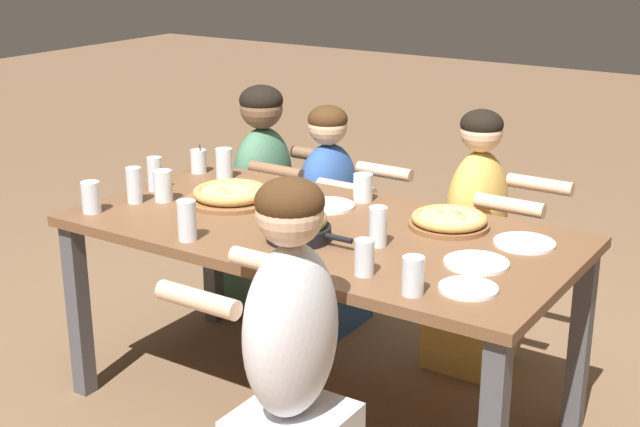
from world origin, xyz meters
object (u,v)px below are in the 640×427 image
(drinking_glass_d, at_px, (364,260))
(drinking_glass_j, at_px, (187,220))
(drinking_glass_c, at_px, (224,165))
(drinking_glass_a, at_px, (155,176))
(drinking_glass_f, at_px, (91,199))
(empty_plate_a, at_px, (524,243))
(cocktail_glass_blue, at_px, (199,162))
(skillet_bowl, at_px, (299,224))
(empty_plate_c, at_px, (468,288))
(pizza_board_second, at_px, (231,195))
(drinking_glass_b, at_px, (363,189))
(drinking_glass_i, at_px, (163,187))
(diner_far_midleft, at_px, (328,228))
(pizza_board_main, at_px, (449,221))
(drinking_glass_e, at_px, (134,187))
(diner_near_midright, at_px, (291,383))
(drinking_glass_h, at_px, (378,229))
(drinking_glass_g, at_px, (413,278))
(empty_plate_d, at_px, (328,206))
(diner_far_midright, at_px, (475,253))
(empty_plate_b, at_px, (476,263))
(diner_far_left, at_px, (264,207))

(drinking_glass_d, relative_size, drinking_glass_j, 0.81)
(drinking_glass_c, bearing_deg, drinking_glass_a, -112.46)
(drinking_glass_a, relative_size, drinking_glass_f, 1.15)
(empty_plate_a, relative_size, cocktail_glass_blue, 1.65)
(skillet_bowl, bearing_deg, empty_plate_c, -7.26)
(pizza_board_second, xyz_separation_m, empty_plate_c, (1.19, -0.31, -0.02))
(empty_plate_c, distance_m, cocktail_glass_blue, 1.69)
(cocktail_glass_blue, height_order, drinking_glass_b, cocktail_glass_blue)
(drinking_glass_i, height_order, diner_far_midleft, diner_far_midleft)
(empty_plate_c, height_order, drinking_glass_i, drinking_glass_i)
(pizza_board_main, height_order, empty_plate_c, pizza_board_main)
(empty_plate_a, xyz_separation_m, drinking_glass_f, (-1.56, -0.58, 0.05))
(cocktail_glass_blue, xyz_separation_m, drinking_glass_b, (0.85, 0.03, 0.00))
(drinking_glass_e, height_order, drinking_glass_f, drinking_glass_e)
(skillet_bowl, bearing_deg, diner_near_midright, -57.95)
(pizza_board_main, bearing_deg, drinking_glass_c, 176.67)
(drinking_glass_i, relative_size, diner_near_midright, 0.11)
(cocktail_glass_blue, relative_size, drinking_glass_b, 1.15)
(pizza_board_main, height_order, drinking_glass_h, drinking_glass_h)
(drinking_glass_g, distance_m, diner_near_midright, 0.49)
(cocktail_glass_blue, relative_size, drinking_glass_e, 0.90)
(empty_plate_d, height_order, diner_far_midright, diner_far_midright)
(drinking_glass_a, relative_size, drinking_glass_j, 0.97)
(empty_plate_d, xyz_separation_m, drinking_glass_a, (-0.74, -0.20, 0.06))
(empty_plate_b, distance_m, diner_near_midright, 0.76)
(empty_plate_a, bearing_deg, drinking_glass_a, -172.03)
(diner_near_midright, bearing_deg, drinking_glass_e, 64.90)
(drinking_glass_c, distance_m, diner_near_midright, 1.50)
(skillet_bowl, distance_m, drinking_glass_e, 0.81)
(drinking_glass_i, bearing_deg, drinking_glass_j, -37.56)
(pizza_board_second, bearing_deg, drinking_glass_b, 34.27)
(drinking_glass_i, distance_m, diner_far_left, 0.85)
(drinking_glass_a, height_order, drinking_glass_d, drinking_glass_a)
(drinking_glass_d, bearing_deg, skillet_bowl, 156.66)
(drinking_glass_i, height_order, drinking_glass_j, drinking_glass_j)
(empty_plate_c, distance_m, drinking_glass_e, 1.51)
(drinking_glass_f, distance_m, diner_far_left, 1.10)
(empty_plate_d, height_order, drinking_glass_c, drinking_glass_c)
(empty_plate_a, height_order, drinking_glass_a, drinking_glass_a)
(empty_plate_c, distance_m, drinking_glass_g, 0.19)
(empty_plate_a, relative_size, empty_plate_b, 1.00)
(pizza_board_second, bearing_deg, drinking_glass_h, -9.02)
(empty_plate_a, relative_size, diner_far_midright, 0.19)
(pizza_board_main, distance_m, drinking_glass_i, 1.17)
(diner_far_left, bearing_deg, empty_plate_c, 57.56)
(diner_far_left, bearing_deg, drinking_glass_h, 54.50)
(empty_plate_b, relative_size, drinking_glass_j, 1.48)
(empty_plate_c, bearing_deg, drinking_glass_c, 158.19)
(empty_plate_c, xyz_separation_m, drinking_glass_e, (-1.51, 0.09, 0.06))
(drinking_glass_i, height_order, diner_near_midright, diner_near_midright)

